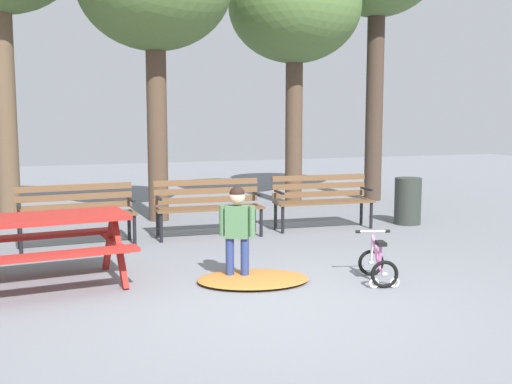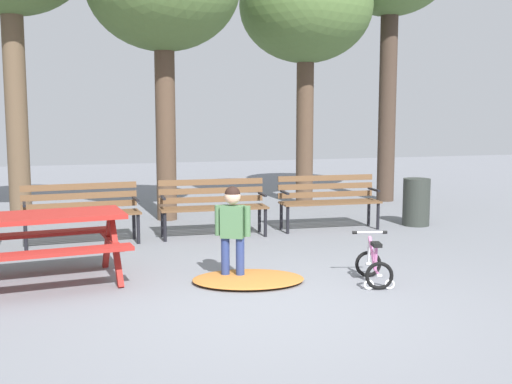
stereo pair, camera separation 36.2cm
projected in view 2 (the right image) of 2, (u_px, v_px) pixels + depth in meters
ground at (263, 307)px, 5.96m from camera, size 36.00×36.00×0.00m
picnic_table at (38, 230)px, 6.68m from camera, size 1.92×1.50×0.79m
park_bench_left at (81, 209)px, 8.77m from camera, size 1.62×0.54×0.85m
park_bench_right at (213, 203)px, 9.37m from camera, size 1.62×0.55×0.85m
park_bench_far_right at (328, 197)px, 9.96m from camera, size 1.63×0.57×0.85m
child_standing at (233, 225)px, 6.83m from camera, size 0.36×0.26×1.05m
kids_bicycle at (374, 265)px, 6.77m from camera, size 0.48×0.62×0.54m
leaf_pile at (248, 279)px, 6.83m from camera, size 1.39×1.11×0.07m
trash_bin at (416, 202)px, 10.29m from camera, size 0.44×0.44×0.78m
tree_right at (306, 9)px, 12.12m from camera, size 2.60×2.60×5.02m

